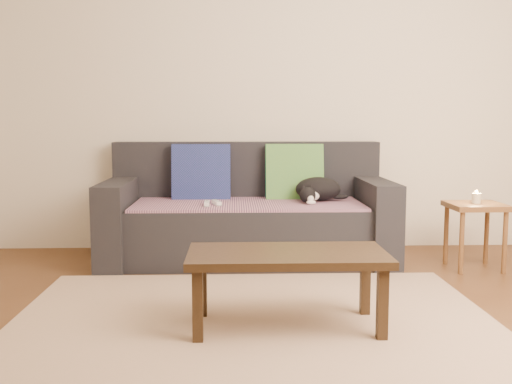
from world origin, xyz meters
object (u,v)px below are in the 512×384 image
side_table (475,215)px  coffee_table (287,262)px  wii_remote_b (217,203)px  cat (317,190)px  sofa (248,218)px  wii_remote_a (207,203)px

side_table → coffee_table: 1.85m
wii_remote_b → coffee_table: 1.41m
coffee_table → cat: bearing=76.8°
sofa → wii_remote_a: sofa is taller
cat → wii_remote_a: bearing=171.3°
coffee_table → side_table: bearing=39.9°
cat → wii_remote_a: size_ratio=2.88×
sofa → wii_remote_b: (-0.23, -0.21, 0.15)m
side_table → coffee_table: side_table is taller
cat → side_table: (1.06, -0.34, -0.14)m
wii_remote_a → wii_remote_b: 0.08m
cat → wii_remote_a: cat is taller
sofa → cat: 0.57m
wii_remote_a → wii_remote_b: (0.07, 0.03, 0.00)m
wii_remote_a → coffee_table: size_ratio=0.15×
side_table → coffee_table: (-1.42, -1.19, -0.04)m
side_table → coffee_table: bearing=-140.1°
side_table → wii_remote_a: bearing=176.2°
wii_remote_a → side_table: wii_remote_a is taller
cat → wii_remote_a: 0.84m
wii_remote_a → side_table: (1.88, -0.13, -0.07)m
cat → side_table: cat is taller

